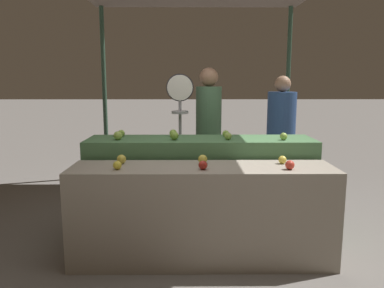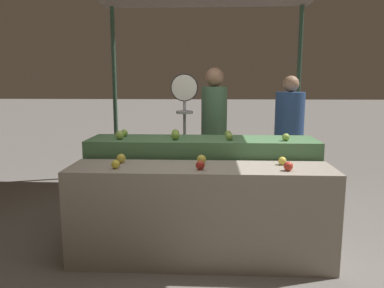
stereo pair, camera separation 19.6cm
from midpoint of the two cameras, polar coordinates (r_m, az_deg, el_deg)
ground_plane at (r=3.59m, az=-0.10°, el=-17.17°), size 60.00×60.00×0.00m
display_counter_front at (r=3.41m, az=-0.10°, el=-10.61°), size 2.33×0.55×0.87m
display_counter_back at (r=3.96m, az=-0.16°, el=-6.54°), size 2.33×0.55×1.03m
apple_front_0 at (r=3.25m, az=-13.01°, el=-3.19°), size 0.07×0.07×0.07m
apple_front_1 at (r=3.17m, az=-0.17°, el=-3.25°), size 0.08×0.08×0.08m
apple_front_2 at (r=3.25m, az=13.02°, el=-3.14°), size 0.08×0.08×0.08m
apple_front_3 at (r=3.46m, az=-12.31°, el=-2.29°), size 0.08×0.08×0.08m
apple_front_4 at (r=3.38m, az=-0.02°, el=-2.36°), size 0.08×0.08×0.08m
apple_front_5 at (r=3.46m, az=12.05°, el=-2.37°), size 0.07×0.07×0.07m
apple_back_0 at (r=3.82m, az=-12.67°, el=1.24°), size 0.09×0.09×0.09m
apple_back_1 at (r=3.74m, az=-4.22°, el=1.26°), size 0.09×0.09×0.09m
apple_back_2 at (r=3.75m, az=4.02°, el=1.19°), size 0.08×0.08×0.08m
apple_back_3 at (r=3.82m, az=12.38°, el=1.14°), size 0.07×0.07×0.07m
apple_back_4 at (r=4.03m, az=-12.10°, el=1.58°), size 0.07×0.07×0.07m
apple_back_5 at (r=3.96m, az=-4.30°, el=1.65°), size 0.08×0.08×0.08m
apple_back_6 at (r=3.95m, az=3.75°, el=1.58°), size 0.07×0.07×0.07m
produce_scale at (r=4.46m, az=-3.10°, el=4.98°), size 0.32×0.20×1.70m
person_vendor_at_scale at (r=4.77m, az=1.37°, el=2.72°), size 0.43×0.43×1.78m
person_customer_left at (r=5.38m, az=12.40°, el=2.42°), size 0.54×0.54×1.68m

